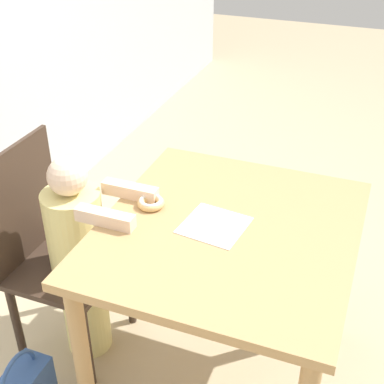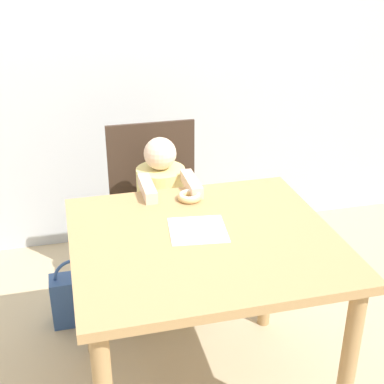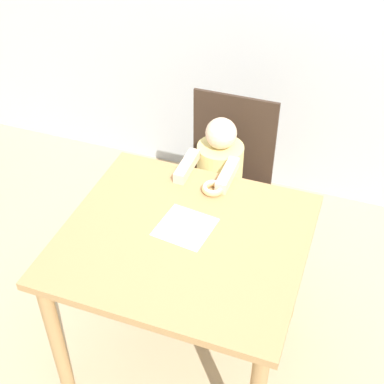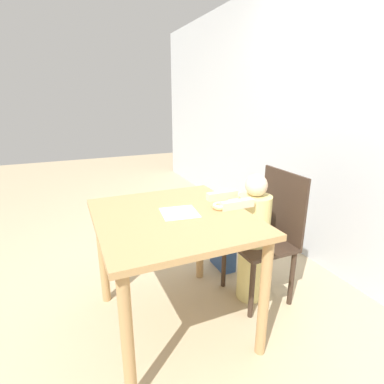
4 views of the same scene
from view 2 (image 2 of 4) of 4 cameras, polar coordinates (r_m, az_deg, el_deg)
name	(u,v)px [view 2 (image 2 of 4)]	position (r m, az deg, el deg)	size (l,w,h in m)	color
wall_back	(137,39)	(3.17, -5.91, 15.95)	(8.00, 0.05, 2.50)	silver
dining_table	(204,264)	(2.02, 1.27, -7.67)	(0.97, 0.88, 0.77)	tan
chair	(157,216)	(2.72, -3.71, -2.58)	(0.45, 0.40, 0.94)	#38281E
child_figure	(162,229)	(2.61, -3.18, -4.00)	(0.24, 0.43, 0.95)	#E0D17F
donut	(190,196)	(2.22, -0.27, -0.45)	(0.10, 0.10, 0.03)	#DBB270
napkin	(198,230)	(2.00, 0.62, -4.06)	(0.24, 0.24, 0.00)	white
handbag	(77,297)	(2.78, -12.18, -10.92)	(0.25, 0.12, 0.36)	#2D4C84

